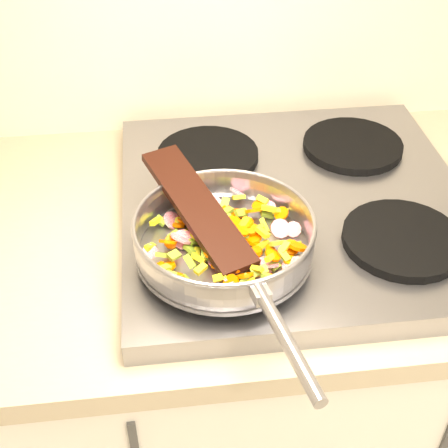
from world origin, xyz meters
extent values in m
cube|color=#939399|center=(-0.70, 1.67, 0.92)|extent=(0.60, 0.60, 0.04)
cylinder|color=black|center=(-0.84, 1.52, 0.95)|extent=(0.19, 0.19, 0.02)
cylinder|color=black|center=(-0.56, 1.52, 0.95)|extent=(0.19, 0.19, 0.02)
cylinder|color=black|center=(-0.84, 1.81, 0.95)|extent=(0.19, 0.19, 0.02)
cylinder|color=black|center=(-0.56, 1.81, 0.95)|extent=(0.19, 0.19, 0.02)
cylinder|color=#9E9EA5|center=(-0.84, 1.52, 0.96)|extent=(0.27, 0.27, 0.01)
torus|color=#9E9EA5|center=(-0.84, 1.52, 0.99)|extent=(0.31, 0.31, 0.05)
torus|color=#9E9EA5|center=(-0.84, 1.52, 1.01)|extent=(0.27, 0.27, 0.01)
cylinder|color=#9E9EA5|center=(-0.80, 1.30, 1.01)|extent=(0.06, 0.19, 0.02)
cube|color=#9E9EA5|center=(-0.81, 1.38, 1.00)|extent=(0.03, 0.03, 0.02)
cylinder|color=#F56400|center=(-0.80, 1.53, 0.97)|extent=(0.03, 0.03, 0.01)
cylinder|color=#F56400|center=(-0.78, 1.48, 0.98)|extent=(0.03, 0.03, 0.02)
cylinder|color=#F56400|center=(-0.78, 1.49, 0.98)|extent=(0.03, 0.04, 0.03)
cylinder|color=#C1123B|center=(-0.79, 1.43, 0.96)|extent=(0.04, 0.04, 0.01)
cylinder|color=#C1123B|center=(-0.86, 1.48, 0.97)|extent=(0.04, 0.04, 0.01)
cube|color=#7FA728|center=(-0.94, 1.50, 0.98)|extent=(0.02, 0.02, 0.02)
cylinder|color=#C1123B|center=(-0.85, 1.61, 0.98)|extent=(0.05, 0.04, 0.03)
cylinder|color=#F56400|center=(-0.85, 1.48, 0.96)|extent=(0.03, 0.03, 0.02)
cylinder|color=#F56400|center=(-0.80, 1.49, 0.98)|extent=(0.03, 0.03, 0.02)
cylinder|color=#F56400|center=(-0.75, 1.57, 0.98)|extent=(0.03, 0.03, 0.02)
cube|color=yellow|center=(-0.89, 1.49, 0.98)|extent=(0.02, 0.02, 0.02)
cylinder|color=#F56400|center=(-0.81, 1.55, 0.98)|extent=(0.03, 0.04, 0.02)
cylinder|color=#C1123B|center=(-0.88, 1.56, 0.97)|extent=(0.04, 0.04, 0.02)
cube|color=#7FA728|center=(-0.93, 1.46, 0.98)|extent=(0.02, 0.02, 0.01)
cube|color=yellow|center=(-0.88, 1.56, 0.98)|extent=(0.02, 0.01, 0.01)
cylinder|color=#C1123B|center=(-0.81, 1.63, 0.99)|extent=(0.03, 0.04, 0.03)
cylinder|color=#C1123B|center=(-0.78, 1.47, 0.97)|extent=(0.04, 0.04, 0.02)
cylinder|color=#C1123B|center=(-0.84, 1.53, 0.97)|extent=(0.04, 0.04, 0.02)
cube|color=#7FA728|center=(-0.82, 1.49, 0.99)|extent=(0.02, 0.01, 0.01)
cylinder|color=#F56400|center=(-0.79, 1.59, 0.98)|extent=(0.04, 0.03, 0.03)
cube|color=yellow|center=(-0.75, 1.58, 0.98)|extent=(0.03, 0.01, 0.01)
cube|color=#7FA728|center=(-0.80, 1.47, 0.97)|extent=(0.02, 0.02, 0.01)
cylinder|color=#F56400|center=(-0.83, 1.58, 0.97)|extent=(0.02, 0.03, 0.02)
cube|color=yellow|center=(-0.93, 1.46, 0.98)|extent=(0.02, 0.02, 0.01)
cylinder|color=#F56400|center=(-0.87, 1.49, 0.99)|extent=(0.03, 0.03, 0.01)
cylinder|color=#C1123B|center=(-0.86, 1.60, 0.97)|extent=(0.03, 0.03, 0.01)
cylinder|color=#C1123B|center=(-0.76, 1.60, 0.98)|extent=(0.03, 0.03, 0.01)
cube|color=#7FA728|center=(-0.83, 1.50, 0.99)|extent=(0.02, 0.02, 0.01)
cube|color=#7FA728|center=(-0.78, 1.46, 0.97)|extent=(0.02, 0.02, 0.01)
cube|color=yellow|center=(-0.77, 1.44, 0.97)|extent=(0.02, 0.02, 0.01)
cylinder|color=#F56400|center=(-0.88, 1.54, 0.98)|extent=(0.03, 0.03, 0.01)
cylinder|color=#C1123B|center=(-0.83, 1.52, 0.98)|extent=(0.04, 0.03, 0.03)
cube|color=yellow|center=(-0.86, 1.44, 0.98)|extent=(0.02, 0.01, 0.02)
cube|color=yellow|center=(-0.81, 1.55, 0.98)|extent=(0.02, 0.02, 0.02)
cylinder|color=#F56400|center=(-0.85, 1.46, 0.97)|extent=(0.03, 0.03, 0.01)
cube|color=#7FA728|center=(-0.79, 1.48, 0.97)|extent=(0.02, 0.01, 0.01)
cube|color=yellow|center=(-0.95, 1.47, 0.97)|extent=(0.02, 0.01, 0.02)
cylinder|color=#C1123B|center=(-0.86, 1.61, 0.98)|extent=(0.04, 0.03, 0.02)
cube|color=yellow|center=(-0.84, 1.54, 0.97)|extent=(0.02, 0.01, 0.01)
cylinder|color=#F56400|center=(-0.81, 1.49, 0.97)|extent=(0.03, 0.03, 0.02)
cylinder|color=#F56400|center=(-0.84, 1.57, 0.97)|extent=(0.03, 0.02, 0.02)
cube|color=#7FA728|center=(-0.80, 1.43, 0.99)|extent=(0.02, 0.02, 0.01)
cube|color=yellow|center=(-0.96, 1.53, 0.97)|extent=(0.02, 0.02, 0.01)
cube|color=#7FA728|center=(-0.83, 1.61, 0.98)|extent=(0.02, 0.02, 0.02)
cylinder|color=#F56400|center=(-0.91, 1.58, 0.97)|extent=(0.03, 0.03, 0.01)
cylinder|color=#F56400|center=(-0.83, 1.49, 0.97)|extent=(0.04, 0.04, 0.02)
cylinder|color=#C1123B|center=(-0.90, 1.61, 0.98)|extent=(0.04, 0.04, 0.02)
cylinder|color=#F56400|center=(-0.80, 1.52, 0.97)|extent=(0.03, 0.03, 0.02)
cube|color=#7FA728|center=(-0.81, 1.59, 0.98)|extent=(0.02, 0.02, 0.02)
cube|color=yellow|center=(-0.90, 1.55, 0.97)|extent=(0.02, 0.01, 0.02)
cube|color=yellow|center=(-0.79, 1.43, 0.97)|extent=(0.02, 0.01, 0.02)
cylinder|color=#F56400|center=(-0.85, 1.52, 0.97)|extent=(0.03, 0.03, 0.02)
cylinder|color=#C1123B|center=(-0.75, 1.46, 0.98)|extent=(0.04, 0.04, 0.02)
cube|color=#7FA728|center=(-0.92, 1.55, 0.97)|extent=(0.02, 0.02, 0.01)
cube|color=yellow|center=(-0.77, 1.60, 0.99)|extent=(0.02, 0.02, 0.01)
cube|color=yellow|center=(-0.82, 1.42, 0.98)|extent=(0.02, 0.02, 0.01)
cube|color=yellow|center=(-0.89, 1.54, 0.98)|extent=(0.02, 0.02, 0.01)
cylinder|color=#F56400|center=(-0.81, 1.49, 0.97)|extent=(0.04, 0.04, 0.01)
cube|color=#7FA728|center=(-0.94, 1.59, 0.97)|extent=(0.02, 0.02, 0.01)
cylinder|color=#C1123B|center=(-0.75, 1.54, 0.97)|extent=(0.04, 0.04, 0.03)
cylinder|color=#C1123B|center=(-0.88, 1.44, 0.97)|extent=(0.03, 0.03, 0.02)
cylinder|color=#F56400|center=(-0.84, 1.46, 0.98)|extent=(0.03, 0.03, 0.01)
cylinder|color=#F56400|center=(-0.85, 1.53, 0.97)|extent=(0.03, 0.03, 0.01)
cube|color=yellow|center=(-0.79, 1.51, 0.97)|extent=(0.02, 0.02, 0.01)
cylinder|color=#F56400|center=(-0.85, 1.43, 0.98)|extent=(0.03, 0.03, 0.03)
cylinder|color=#F56400|center=(-0.82, 1.50, 0.98)|extent=(0.03, 0.02, 0.02)
cylinder|color=#C1123B|center=(-0.96, 1.52, 0.97)|extent=(0.03, 0.03, 0.02)
cube|color=yellow|center=(-0.91, 1.58, 0.97)|extent=(0.02, 0.02, 0.02)
cube|color=yellow|center=(-0.81, 1.62, 0.98)|extent=(0.02, 0.01, 0.01)
cylinder|color=#F56400|center=(-0.80, 1.50, 0.97)|extent=(0.04, 0.04, 0.02)
cube|color=yellow|center=(-0.76, 1.49, 0.99)|extent=(0.02, 0.02, 0.01)
cube|color=#7FA728|center=(-0.90, 1.47, 0.99)|extent=(0.02, 0.02, 0.02)
cylinder|color=#F56400|center=(-0.78, 1.60, 0.98)|extent=(0.03, 0.03, 0.01)
cylinder|color=#C1123B|center=(-0.90, 1.54, 0.97)|extent=(0.04, 0.04, 0.02)
cube|color=yellow|center=(-0.78, 1.56, 0.97)|extent=(0.02, 0.03, 0.02)
cube|color=yellow|center=(-0.82, 1.54, 0.97)|extent=(0.03, 0.03, 0.01)
cylinder|color=#F56400|center=(-0.81, 1.43, 0.97)|extent=(0.03, 0.03, 0.02)
cylinder|color=#F56400|center=(-0.74, 1.49, 0.98)|extent=(0.03, 0.03, 0.02)
cube|color=#7FA728|center=(-0.77, 1.50, 0.98)|extent=(0.03, 0.02, 0.02)
cube|color=#7FA728|center=(-0.87, 1.50, 0.98)|extent=(0.01, 0.02, 0.01)
cube|color=#7FA728|center=(-0.81, 1.54, 0.97)|extent=(0.02, 0.02, 0.01)
cube|color=yellow|center=(-0.83, 1.51, 0.98)|extent=(0.03, 0.02, 0.01)
cube|color=yellow|center=(-0.94, 1.58, 0.98)|extent=(0.02, 0.03, 0.02)
cylinder|color=#F56400|center=(-0.80, 1.54, 0.98)|extent=(0.02, 0.02, 0.01)
cylinder|color=#F56400|center=(-0.90, 1.61, 0.98)|extent=(0.04, 0.03, 0.03)
cube|color=yellow|center=(-0.77, 1.58, 0.99)|extent=(0.03, 0.02, 0.01)
cube|color=#7FA728|center=(-0.92, 1.50, 0.98)|extent=(0.02, 0.02, 0.01)
cube|color=yellow|center=(-0.88, 1.57, 0.98)|extent=(0.02, 0.02, 0.01)
cube|color=yellow|center=(-0.87, 1.62, 0.97)|extent=(0.03, 0.01, 0.02)
cylinder|color=#C1123B|center=(-0.84, 1.41, 0.98)|extent=(0.04, 0.04, 0.02)
cube|color=yellow|center=(-0.90, 1.62, 0.99)|extent=(0.02, 0.02, 0.02)
cylinder|color=#F56400|center=(-0.75, 1.49, 0.98)|extent=(0.03, 0.03, 0.01)
cylinder|color=#F56400|center=(-0.92, 1.54, 0.97)|extent=(0.02, 0.02, 0.02)
cube|color=#7FA728|center=(-0.83, 1.43, 0.98)|extent=(0.02, 0.02, 0.02)
cylinder|color=#F56400|center=(-0.93, 1.48, 0.97)|extent=(0.03, 0.03, 0.01)
cylinder|color=#C1123B|center=(-0.73, 1.54, 0.97)|extent=(0.04, 0.03, 0.03)
cylinder|color=#F56400|center=(-0.81, 1.60, 0.97)|extent=(0.03, 0.04, 0.02)
cylinder|color=#F56400|center=(-0.82, 1.54, 0.98)|extent=(0.03, 0.03, 0.02)
cube|color=#7FA728|center=(-0.76, 1.47, 0.98)|extent=(0.02, 0.02, 0.01)
cube|color=#7FA728|center=(-0.84, 1.58, 0.98)|extent=(0.03, 0.02, 0.01)
cylinder|color=#F56400|center=(-0.90, 1.59, 0.97)|extent=(0.03, 0.03, 0.02)
cylinder|color=#F56400|center=(-0.93, 1.52, 0.99)|extent=(0.03, 0.03, 0.03)
cube|color=yellow|center=(-0.89, 1.51, 0.97)|extent=(0.02, 0.03, 0.01)
cylinder|color=#F56400|center=(-0.75, 1.47, 0.98)|extent=(0.03, 0.03, 0.01)
cylinder|color=#C1123B|center=(-0.79, 1.47, 0.97)|extent=(0.04, 0.04, 0.03)
cube|color=yellow|center=(-0.87, 1.59, 0.98)|extent=(0.03, 0.02, 0.02)
cylinder|color=#F56400|center=(-0.94, 1.48, 0.97)|extent=(0.03, 0.03, 0.02)
cube|color=#7FA728|center=(-0.79, 1.55, 0.97)|extent=(0.03, 0.01, 0.02)
cube|color=#7FA728|center=(-0.89, 1.53, 0.97)|extent=(0.02, 0.02, 0.01)
cylinder|color=#F56400|center=(-0.84, 1.48, 0.97)|extent=(0.03, 0.03, 0.01)
cylinder|color=#F56400|center=(-0.92, 1.46, 0.97)|extent=(0.04, 0.04, 0.02)
cube|color=#7FA728|center=(-0.87, 1.50, 0.97)|extent=(0.02, 0.01, 0.01)
cube|color=#7FA728|center=(-0.80, 1.45, 0.98)|extent=(0.03, 0.02, 0.02)
cylinder|color=#C1123B|center=(-0.87, 1.56, 0.98)|extent=(0.04, 0.04, 0.02)
cube|color=yellow|center=(-0.74, 1.50, 0.97)|extent=(0.02, 0.02, 0.02)
cylinder|color=#F56400|center=(-0.82, 1.56, 0.98)|extent=(0.03, 0.03, 0.01)
cube|color=yellow|center=(-0.79, 1.47, 0.99)|extent=(0.02, 0.02, 0.02)
cylinder|color=#C1123B|center=(-0.91, 1.54, 0.98)|extent=(0.05, 0.04, 0.03)
cylinder|color=#F56400|center=(-0.83, 1.60, 0.97)|extent=(0.03, 0.03, 0.02)
cube|color=yellow|center=(-0.79, 1.52, 0.99)|extent=(0.02, 0.03, 0.01)
cube|color=#7FA728|center=(-0.90, 1.52, 0.97)|extent=(0.02, 0.02, 0.01)
cube|color=#7FA728|center=(-0.91, 1.46, 0.97)|extent=(0.02, 0.02, 0.02)
cube|color=#7FA728|center=(-0.83, 1.59, 0.98)|extent=(0.02, 0.02, 0.01)
cube|color=yellow|center=(-0.90, 1.44, 0.97)|extent=(0.03, 0.01, 0.02)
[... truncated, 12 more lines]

